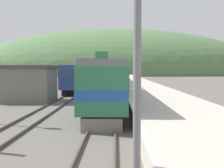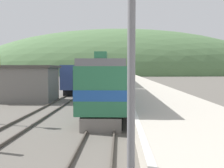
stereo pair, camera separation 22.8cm
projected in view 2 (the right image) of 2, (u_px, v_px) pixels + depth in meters
name	position (u px, v px, depth m)	size (l,w,h in m)	color
track_main	(116.00, 81.00, 70.90)	(1.52, 180.00, 0.16)	#4C443D
track_siding	(98.00, 81.00, 71.05)	(1.52, 180.00, 0.16)	#4C443D
platform	(139.00, 84.00, 50.78)	(6.08, 140.00, 0.91)	#BCB5A5
distant_hills	(118.00, 75.00, 156.16)	(179.56, 80.80, 53.21)	#517547
station_shed	(23.00, 83.00, 27.43)	(7.03, 4.92, 3.74)	slate
express_train_lead_car	(108.00, 83.00, 22.98)	(2.87, 19.47, 4.26)	black
carriage_second	(114.00, 76.00, 44.58)	(2.86, 21.59, 3.90)	black
carriage_third	(116.00, 74.00, 67.00)	(2.86, 21.59, 3.90)	black
carriage_fourth	(117.00, 73.00, 89.43)	(2.86, 21.59, 3.90)	black
carriage_fifth	(118.00, 72.00, 111.86)	(2.86, 21.59, 3.90)	black
siding_train	(90.00, 76.00, 51.40)	(2.90, 39.96, 3.85)	black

